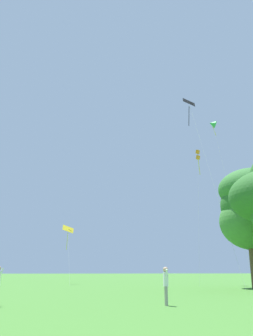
{
  "coord_description": "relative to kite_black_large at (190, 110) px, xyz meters",
  "views": [
    {
      "loc": [
        -0.51,
        -3.43,
        1.48
      ],
      "look_at": [
        3.79,
        30.71,
        11.32
      ],
      "focal_mm": 38.47,
      "sensor_mm": 36.0,
      "label": 1
    }
  ],
  "objects": [
    {
      "name": "kite_orange_box",
      "position": [
        0.93,
        0.75,
        -5.78
      ],
      "size": [
        2.59,
        5.2,
        15.8
      ],
      "color": "orange",
      "rests_on": "ground_plane"
    },
    {
      "name": "tree_left_oak",
      "position": [
        2.54,
        -8.74,
        -13.68
      ],
      "size": [
        6.14,
        6.28,
        10.68
      ],
      "color": "brown",
      "rests_on": "ground_plane"
    },
    {
      "name": "kite_green_small",
      "position": [
        4.39,
        4.02,
        0.03
      ],
      "size": [
        1.44,
        9.96,
        21.45
      ],
      "color": "green",
      "rests_on": "ground_plane"
    },
    {
      "name": "kite_black_large",
      "position": [
        0.0,
        0.0,
        0.0
      ],
      "size": [
        1.82,
        11.96,
        22.76
      ],
      "color": "black",
      "rests_on": "ground_plane"
    },
    {
      "name": "person_in_blue_jacket",
      "position": [
        -9.17,
        -23.37,
        -19.76
      ],
      "size": [
        0.22,
        0.53,
        1.64
      ],
      "color": "gray",
      "rests_on": "ground_plane"
    },
    {
      "name": "kite_yellow_diamond",
      "position": [
        -14.54,
        4.4,
        -14.88
      ],
      "size": [
        1.3,
        5.13,
        6.85
      ],
      "color": "yellow",
      "rests_on": "ground_plane"
    }
  ]
}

